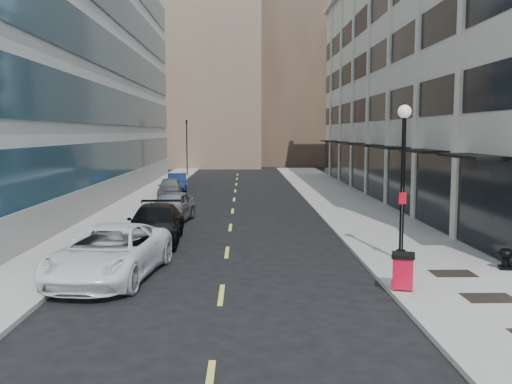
{
  "coord_description": "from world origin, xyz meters",
  "views": [
    {
      "loc": [
        0.66,
        -14.52,
        4.82
      ],
      "look_at": [
        1.2,
        9.54,
        2.28
      ],
      "focal_mm": 40.0,
      "sensor_mm": 36.0,
      "label": 1
    }
  ],
  "objects_px": {
    "car_blue_sedan": "(177,182)",
    "lamppost": "(403,168)",
    "urn_planter": "(506,256)",
    "car_grey_sedan": "(170,187)",
    "sign_post": "(402,214)",
    "car_white_van": "(110,253)",
    "trash_bin": "(403,270)",
    "car_black_pickup": "(155,224)",
    "car_silver_sedan": "(171,207)",
    "traffic_signal": "(187,124)"
  },
  "relations": [
    {
      "from": "car_silver_sedan",
      "to": "car_blue_sedan",
      "type": "relative_size",
      "value": 1.13
    },
    {
      "from": "trash_bin",
      "to": "sign_post",
      "type": "distance_m",
      "value": 4.03
    },
    {
      "from": "trash_bin",
      "to": "sign_post",
      "type": "bearing_deg",
      "value": 91.34
    },
    {
      "from": "car_black_pickup",
      "to": "urn_planter",
      "type": "distance_m",
      "value": 14.09
    },
    {
      "from": "car_silver_sedan",
      "to": "urn_planter",
      "type": "distance_m",
      "value": 17.18
    },
    {
      "from": "car_grey_sedan",
      "to": "sign_post",
      "type": "bearing_deg",
      "value": -67.51
    },
    {
      "from": "car_blue_sedan",
      "to": "urn_planter",
      "type": "height_order",
      "value": "car_blue_sedan"
    },
    {
      "from": "traffic_signal",
      "to": "sign_post",
      "type": "height_order",
      "value": "traffic_signal"
    },
    {
      "from": "car_black_pickup",
      "to": "car_grey_sedan",
      "type": "relative_size",
      "value": 1.31
    },
    {
      "from": "urn_planter",
      "to": "sign_post",
      "type": "bearing_deg",
      "value": 157.11
    },
    {
      "from": "car_grey_sedan",
      "to": "lamppost",
      "type": "bearing_deg",
      "value": -67.43
    },
    {
      "from": "traffic_signal",
      "to": "urn_planter",
      "type": "height_order",
      "value": "traffic_signal"
    },
    {
      "from": "traffic_signal",
      "to": "sign_post",
      "type": "bearing_deg",
      "value": -74.3
    },
    {
      "from": "sign_post",
      "to": "car_white_van",
      "type": "bearing_deg",
      "value": 170.48
    },
    {
      "from": "car_silver_sedan",
      "to": "car_grey_sedan",
      "type": "height_order",
      "value": "car_silver_sedan"
    },
    {
      "from": "traffic_signal",
      "to": "car_black_pickup",
      "type": "relative_size",
      "value": 1.25
    },
    {
      "from": "traffic_signal",
      "to": "trash_bin",
      "type": "distance_m",
      "value": 47.57
    },
    {
      "from": "traffic_signal",
      "to": "car_grey_sedan",
      "type": "bearing_deg",
      "value": -88.03
    },
    {
      "from": "lamppost",
      "to": "car_black_pickup",
      "type": "bearing_deg",
      "value": 155.05
    },
    {
      "from": "car_blue_sedan",
      "to": "lamppost",
      "type": "relative_size",
      "value": 0.75
    },
    {
      "from": "car_silver_sedan",
      "to": "trash_bin",
      "type": "relative_size",
      "value": 4.49
    },
    {
      "from": "car_blue_sedan",
      "to": "sign_post",
      "type": "xyz_separation_m",
      "value": [
        11.19,
        -26.59,
        1.14
      ]
    },
    {
      "from": "car_silver_sedan",
      "to": "car_blue_sedan",
      "type": "bearing_deg",
      "value": 102.39
    },
    {
      "from": "car_white_van",
      "to": "trash_bin",
      "type": "relative_size",
      "value": 5.76
    },
    {
      "from": "car_black_pickup",
      "to": "lamppost",
      "type": "relative_size",
      "value": 0.97
    },
    {
      "from": "car_blue_sedan",
      "to": "urn_planter",
      "type": "relative_size",
      "value": 5.92
    },
    {
      "from": "car_white_van",
      "to": "lamppost",
      "type": "xyz_separation_m",
      "value": [
        10.14,
        1.8,
        2.66
      ]
    },
    {
      "from": "car_white_van",
      "to": "trash_bin",
      "type": "distance_m",
      "value": 9.36
    },
    {
      "from": "car_silver_sedan",
      "to": "lamppost",
      "type": "distance_m",
      "value": 14.15
    },
    {
      "from": "lamppost",
      "to": "trash_bin",
      "type": "bearing_deg",
      "value": -104.72
    },
    {
      "from": "car_white_van",
      "to": "car_black_pickup",
      "type": "relative_size",
      "value": 1.12
    },
    {
      "from": "car_white_van",
      "to": "car_black_pickup",
      "type": "xyz_separation_m",
      "value": [
        0.54,
        6.26,
        -0.06
      ]
    },
    {
      "from": "car_black_pickup",
      "to": "sign_post",
      "type": "relative_size",
      "value": 2.08
    },
    {
      "from": "car_white_van",
      "to": "lamppost",
      "type": "relative_size",
      "value": 1.08
    },
    {
      "from": "car_black_pickup",
      "to": "car_silver_sedan",
      "type": "height_order",
      "value": "car_silver_sedan"
    },
    {
      "from": "urn_planter",
      "to": "car_white_van",
      "type": "bearing_deg",
      "value": -178.36
    },
    {
      "from": "car_black_pickup",
      "to": "car_blue_sedan",
      "type": "height_order",
      "value": "car_black_pickup"
    },
    {
      "from": "car_white_van",
      "to": "car_black_pickup",
      "type": "bearing_deg",
      "value": 91.95
    },
    {
      "from": "car_blue_sedan",
      "to": "trash_bin",
      "type": "height_order",
      "value": "car_blue_sedan"
    },
    {
      "from": "sign_post",
      "to": "lamppost",
      "type": "bearing_deg",
      "value": 61.71
    },
    {
      "from": "car_white_van",
      "to": "lamppost",
      "type": "height_order",
      "value": "lamppost"
    },
    {
      "from": "car_black_pickup",
      "to": "car_silver_sedan",
      "type": "distance_m",
      "value": 5.57
    },
    {
      "from": "traffic_signal",
      "to": "trash_bin",
      "type": "bearing_deg",
      "value": -76.68
    },
    {
      "from": "car_blue_sedan",
      "to": "car_grey_sedan",
      "type": "height_order",
      "value": "car_grey_sedan"
    },
    {
      "from": "car_white_van",
      "to": "sign_post",
      "type": "distance_m",
      "value": 10.32
    },
    {
      "from": "traffic_signal",
      "to": "car_blue_sedan",
      "type": "height_order",
      "value": "traffic_signal"
    },
    {
      "from": "car_grey_sedan",
      "to": "lamppost",
      "type": "height_order",
      "value": "lamppost"
    },
    {
      "from": "trash_bin",
      "to": "urn_planter",
      "type": "distance_m",
      "value": 4.83
    },
    {
      "from": "urn_planter",
      "to": "trash_bin",
      "type": "bearing_deg",
      "value": -150.35
    },
    {
      "from": "car_silver_sedan",
      "to": "car_grey_sedan",
      "type": "xyz_separation_m",
      "value": [
        -1.6,
        11.86,
        -0.1
      ]
    }
  ]
}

